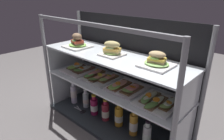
{
  "coord_description": "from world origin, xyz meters",
  "views": [
    {
      "loc": [
        1.02,
        -1.1,
        1.14
      ],
      "look_at": [
        0.0,
        0.0,
        0.53
      ],
      "focal_mm": 31.84,
      "sensor_mm": 36.0,
      "label": 1
    }
  ],
  "objects_px": {
    "open_sandwich_tray_right_of_center": "(100,77)",
    "juice_bottle_tucked_behind": "(94,106)",
    "juice_bottle_front_middle": "(74,94)",
    "kitchen_scissors": "(82,111)",
    "juice_bottle_front_second": "(147,135)",
    "plated_roll_sandwich_right_of_center": "(157,61)",
    "juice_bottle_front_left_end": "(134,124)",
    "juice_bottle_back_left": "(105,112)",
    "open_sandwich_tray_mid_left": "(79,69)",
    "plated_roll_sandwich_mid_left": "(77,43)",
    "juice_bottle_back_center": "(119,117)",
    "plated_roll_sandwich_center": "(112,50)",
    "juice_bottle_front_right_end": "(86,100)",
    "open_sandwich_tray_near_left_corner": "(157,102)",
    "open_sandwich_tray_left_of_center": "(126,87)"
  },
  "relations": [
    {
      "from": "plated_roll_sandwich_mid_left",
      "to": "juice_bottle_tucked_behind",
      "type": "distance_m",
      "value": 0.61
    },
    {
      "from": "juice_bottle_front_left_end",
      "to": "kitchen_scissors",
      "type": "xyz_separation_m",
      "value": [
        -0.57,
        -0.08,
        -0.09
      ]
    },
    {
      "from": "open_sandwich_tray_right_of_center",
      "to": "juice_bottle_front_second",
      "type": "relative_size",
      "value": 1.27
    },
    {
      "from": "plated_roll_sandwich_mid_left",
      "to": "juice_bottle_front_right_end",
      "type": "height_order",
      "value": "plated_roll_sandwich_mid_left"
    },
    {
      "from": "plated_roll_sandwich_center",
      "to": "plated_roll_sandwich_right_of_center",
      "type": "relative_size",
      "value": 0.83
    },
    {
      "from": "juice_bottle_front_middle",
      "to": "juice_bottle_back_left",
      "type": "distance_m",
      "value": 0.46
    },
    {
      "from": "plated_roll_sandwich_mid_left",
      "to": "juice_bottle_front_middle",
      "type": "xyz_separation_m",
      "value": [
        -0.13,
        0.01,
        -0.57
      ]
    },
    {
      "from": "plated_roll_sandwich_mid_left",
      "to": "plated_roll_sandwich_center",
      "type": "distance_m",
      "value": 0.39
    },
    {
      "from": "plated_roll_sandwich_mid_left",
      "to": "open_sandwich_tray_near_left_corner",
      "type": "xyz_separation_m",
      "value": [
        0.83,
        0.02,
        -0.28
      ]
    },
    {
      "from": "juice_bottle_back_center",
      "to": "plated_roll_sandwich_mid_left",
      "type": "bearing_deg",
      "value": -175.74
    },
    {
      "from": "open_sandwich_tray_right_of_center",
      "to": "plated_roll_sandwich_right_of_center",
      "type": "bearing_deg",
      "value": 1.61
    },
    {
      "from": "plated_roll_sandwich_mid_left",
      "to": "open_sandwich_tray_left_of_center",
      "type": "xyz_separation_m",
      "value": [
        0.53,
        0.04,
        -0.28
      ]
    },
    {
      "from": "juice_bottle_back_left",
      "to": "juice_bottle_front_left_end",
      "type": "distance_m",
      "value": 0.31
    },
    {
      "from": "open_sandwich_tray_mid_left",
      "to": "plated_roll_sandwich_right_of_center",
      "type": "bearing_deg",
      "value": 0.95
    },
    {
      "from": "juice_bottle_front_middle",
      "to": "kitchen_scissors",
      "type": "bearing_deg",
      "value": -16.42
    },
    {
      "from": "juice_bottle_front_middle",
      "to": "juice_bottle_front_second",
      "type": "relative_size",
      "value": 1.12
    },
    {
      "from": "plated_roll_sandwich_center",
      "to": "juice_bottle_tucked_behind",
      "type": "bearing_deg",
      "value": -171.13
    },
    {
      "from": "open_sandwich_tray_mid_left",
      "to": "open_sandwich_tray_right_of_center",
      "type": "bearing_deg",
      "value": -0.28
    },
    {
      "from": "plated_roll_sandwich_center",
      "to": "juice_bottle_front_right_end",
      "type": "xyz_separation_m",
      "value": [
        -0.36,
        -0.0,
        -0.59
      ]
    },
    {
      "from": "open_sandwich_tray_right_of_center",
      "to": "juice_bottle_front_right_end",
      "type": "distance_m",
      "value": 0.37
    },
    {
      "from": "juice_bottle_front_second",
      "to": "juice_bottle_tucked_behind",
      "type": "bearing_deg",
      "value": 179.22
    },
    {
      "from": "plated_roll_sandwich_right_of_center",
      "to": "open_sandwich_tray_right_of_center",
      "type": "height_order",
      "value": "plated_roll_sandwich_right_of_center"
    },
    {
      "from": "plated_roll_sandwich_center",
      "to": "juice_bottle_back_left",
      "type": "bearing_deg",
      "value": -159.79
    },
    {
      "from": "juice_bottle_back_center",
      "to": "juice_bottle_front_left_end",
      "type": "relative_size",
      "value": 0.91
    },
    {
      "from": "open_sandwich_tray_mid_left",
      "to": "open_sandwich_tray_near_left_corner",
      "type": "bearing_deg",
      "value": -1.65
    },
    {
      "from": "juice_bottle_front_left_end",
      "to": "juice_bottle_front_right_end",
      "type": "bearing_deg",
      "value": 179.45
    },
    {
      "from": "juice_bottle_front_left_end",
      "to": "open_sandwich_tray_right_of_center",
      "type": "bearing_deg",
      "value": 178.26
    },
    {
      "from": "open_sandwich_tray_left_of_center",
      "to": "kitchen_scissors",
      "type": "distance_m",
      "value": 0.62
    },
    {
      "from": "plated_roll_sandwich_mid_left",
      "to": "plated_roll_sandwich_right_of_center",
      "type": "xyz_separation_m",
      "value": [
        0.77,
        0.06,
        -0.01
      ]
    },
    {
      "from": "open_sandwich_tray_mid_left",
      "to": "juice_bottle_back_left",
      "type": "height_order",
      "value": "open_sandwich_tray_mid_left"
    },
    {
      "from": "juice_bottle_front_left_end",
      "to": "juice_bottle_back_left",
      "type": "bearing_deg",
      "value": -177.41
    },
    {
      "from": "juice_bottle_front_left_end",
      "to": "plated_roll_sandwich_right_of_center",
      "type": "bearing_deg",
      "value": 10.82
    },
    {
      "from": "open_sandwich_tray_right_of_center",
      "to": "juice_bottle_tucked_behind",
      "type": "xyz_separation_m",
      "value": [
        -0.05,
        -0.03,
        -0.31
      ]
    },
    {
      "from": "open_sandwich_tray_mid_left",
      "to": "open_sandwich_tray_near_left_corner",
      "type": "distance_m",
      "value": 0.89
    },
    {
      "from": "open_sandwich_tray_right_of_center",
      "to": "juice_bottle_back_left",
      "type": "height_order",
      "value": "open_sandwich_tray_right_of_center"
    },
    {
      "from": "plated_roll_sandwich_right_of_center",
      "to": "juice_bottle_back_left",
      "type": "bearing_deg",
      "value": -174.77
    },
    {
      "from": "plated_roll_sandwich_right_of_center",
      "to": "juice_bottle_tucked_behind",
      "type": "distance_m",
      "value": 0.83
    },
    {
      "from": "juice_bottle_front_right_end",
      "to": "juice_bottle_front_second",
      "type": "distance_m",
      "value": 0.76
    },
    {
      "from": "open_sandwich_tray_right_of_center",
      "to": "kitchen_scissors",
      "type": "bearing_deg",
      "value": -151.86
    },
    {
      "from": "open_sandwich_tray_right_of_center",
      "to": "juice_bottle_tucked_behind",
      "type": "relative_size",
      "value": 1.35
    },
    {
      "from": "juice_bottle_back_center",
      "to": "plated_roll_sandwich_center",
      "type": "bearing_deg",
      "value": 176.28
    },
    {
      "from": "open_sandwich_tray_mid_left",
      "to": "kitchen_scissors",
      "type": "height_order",
      "value": "open_sandwich_tray_mid_left"
    },
    {
      "from": "juice_bottle_back_left",
      "to": "kitchen_scissors",
      "type": "distance_m",
      "value": 0.28
    },
    {
      "from": "juice_bottle_back_left",
      "to": "open_sandwich_tray_mid_left",
      "type": "bearing_deg",
      "value": 175.91
    },
    {
      "from": "juice_bottle_back_left",
      "to": "juice_bottle_front_left_end",
      "type": "bearing_deg",
      "value": 2.59
    },
    {
      "from": "open_sandwich_tray_mid_left",
      "to": "juice_bottle_front_left_end",
      "type": "distance_m",
      "value": 0.75
    },
    {
      "from": "plated_roll_sandwich_mid_left",
      "to": "juice_bottle_back_center",
      "type": "height_order",
      "value": "plated_roll_sandwich_mid_left"
    },
    {
      "from": "open_sandwich_tray_near_left_corner",
      "to": "juice_bottle_front_second",
      "type": "relative_size",
      "value": 1.34
    },
    {
      "from": "plated_roll_sandwich_mid_left",
      "to": "juice_bottle_front_right_end",
      "type": "distance_m",
      "value": 0.59
    },
    {
      "from": "juice_bottle_tucked_behind",
      "to": "juice_bottle_front_left_end",
      "type": "height_order",
      "value": "juice_bottle_front_left_end"
    }
  ]
}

